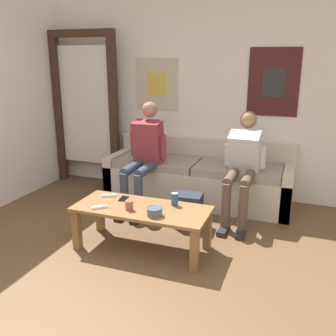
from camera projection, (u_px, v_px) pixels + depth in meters
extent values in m
cube|color=white|center=(220.00, 99.00, 4.82)|extent=(10.00, 0.05, 2.55)
cube|color=beige|center=(157.00, 84.00, 5.03)|extent=(0.60, 0.01, 0.68)
cube|color=gold|center=(157.00, 84.00, 5.02)|extent=(0.27, 0.01, 0.31)
cube|color=#471E1E|center=(274.00, 82.00, 4.50)|extent=(0.61, 0.01, 0.81)
cube|color=#2D2D33|center=(273.00, 82.00, 4.50)|extent=(0.27, 0.01, 0.37)
cube|color=#382319|center=(59.00, 112.00, 5.46)|extent=(0.10, 0.10, 2.05)
cube|color=#382319|center=(114.00, 115.00, 5.16)|extent=(0.10, 0.10, 2.05)
cube|color=#382319|center=(81.00, 33.00, 5.01)|extent=(1.00, 0.10, 0.10)
cube|color=silver|center=(86.00, 106.00, 5.30)|extent=(0.82, 0.02, 1.64)
cube|color=beige|center=(204.00, 166.00, 5.04)|extent=(2.34, 0.13, 0.76)
cube|color=beige|center=(196.00, 186.00, 4.75)|extent=(2.34, 0.62, 0.43)
cube|color=beige|center=(118.00, 173.00, 5.10)|extent=(0.12, 0.62, 0.55)
cube|color=beige|center=(287.00, 192.00, 4.37)|extent=(0.12, 0.62, 0.55)
cube|color=gray|center=(158.00, 163.00, 4.85)|extent=(1.03, 0.58, 0.10)
cube|color=gray|center=(238.00, 171.00, 4.50)|extent=(1.03, 0.58, 0.10)
cube|color=olive|center=(142.00, 209.00, 3.53)|extent=(1.29, 0.55, 0.03)
cube|color=olive|center=(100.00, 212.00, 3.98)|extent=(0.07, 0.07, 0.40)
cube|color=olive|center=(207.00, 229.00, 3.59)|extent=(0.07, 0.07, 0.40)
cube|color=olive|center=(77.00, 229.00, 3.59)|extent=(0.07, 0.07, 0.40)
cube|color=olive|center=(194.00, 250.00, 3.20)|extent=(0.07, 0.07, 0.40)
cylinder|color=#384256|center=(133.00, 168.00, 4.44)|extent=(0.11, 0.47, 0.11)
cylinder|color=#384256|center=(124.00, 194.00, 4.30)|extent=(0.10, 0.10, 0.50)
cube|color=#232328|center=(122.00, 216.00, 4.31)|extent=(0.11, 0.25, 0.05)
cylinder|color=#384256|center=(146.00, 169.00, 4.38)|extent=(0.11, 0.47, 0.11)
cylinder|color=#384256|center=(139.00, 196.00, 4.24)|extent=(0.10, 0.10, 0.50)
cube|color=#232328|center=(137.00, 219.00, 4.25)|extent=(0.11, 0.25, 0.05)
cube|color=maroon|center=(148.00, 142.00, 4.59)|extent=(0.35, 0.30, 0.55)
sphere|color=#9E7556|center=(150.00, 110.00, 4.52)|extent=(0.19, 0.19, 0.19)
cylinder|color=maroon|center=(134.00, 144.00, 4.66)|extent=(0.08, 0.10, 0.29)
cylinder|color=maroon|center=(163.00, 147.00, 4.53)|extent=(0.08, 0.10, 0.29)
cylinder|color=brown|center=(231.00, 178.00, 4.07)|extent=(0.11, 0.43, 0.11)
cylinder|color=brown|center=(226.00, 206.00, 3.95)|extent=(0.10, 0.10, 0.50)
cube|color=#232328|center=(223.00, 230.00, 3.96)|extent=(0.11, 0.25, 0.05)
cylinder|color=brown|center=(248.00, 179.00, 4.01)|extent=(0.11, 0.43, 0.11)
cylinder|color=brown|center=(243.00, 208.00, 3.89)|extent=(0.10, 0.10, 0.50)
cube|color=#232328|center=(240.00, 233.00, 3.90)|extent=(0.11, 0.25, 0.05)
cube|color=silver|center=(245.00, 152.00, 4.25)|extent=(0.35, 0.38, 0.52)
sphere|color=#9E7556|center=(248.00, 120.00, 4.26)|extent=(0.19, 0.19, 0.19)
cylinder|color=silver|center=(228.00, 154.00, 4.33)|extent=(0.08, 0.12, 0.27)
cylinder|color=silver|center=(262.00, 157.00, 4.20)|extent=(0.08, 0.12, 0.27)
cube|color=#282D38|center=(188.00, 210.00, 4.10)|extent=(0.31, 0.26, 0.36)
cube|color=#282D38|center=(186.00, 220.00, 4.03)|extent=(0.21, 0.10, 0.16)
cylinder|color=#475B75|center=(154.00, 212.00, 3.33)|extent=(0.14, 0.14, 0.07)
torus|color=#475B75|center=(154.00, 208.00, 3.32)|extent=(0.15, 0.15, 0.02)
cylinder|color=#B24C42|center=(129.00, 205.00, 3.45)|extent=(0.07, 0.07, 0.09)
cylinder|color=black|center=(129.00, 200.00, 3.44)|extent=(0.00, 0.00, 0.01)
cylinder|color=#28479E|center=(175.00, 199.00, 3.56)|extent=(0.07, 0.07, 0.12)
cylinder|color=silver|center=(175.00, 193.00, 3.54)|extent=(0.06, 0.06, 0.00)
cube|color=white|center=(108.00, 196.00, 3.80)|extent=(0.15, 0.09, 0.02)
cylinder|color=#333842|center=(112.00, 194.00, 3.79)|extent=(0.01, 0.01, 0.00)
cube|color=white|center=(99.00, 207.00, 3.50)|extent=(0.13, 0.12, 0.02)
cylinder|color=#333842|center=(103.00, 205.00, 3.51)|extent=(0.01, 0.01, 0.00)
cube|color=black|center=(124.00, 199.00, 3.73)|extent=(0.08, 0.14, 0.01)
cube|color=black|center=(124.00, 198.00, 3.73)|extent=(0.07, 0.13, 0.00)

